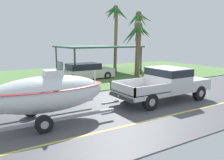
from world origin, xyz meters
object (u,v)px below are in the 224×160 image
(palm_tree_near_right, at_px, (138,39))
(palm_tree_mid, at_px, (115,20))
(parked_sedan_near, at_px, (85,72))
(palm_tree_near_left, at_px, (138,26))
(carport_awning, at_px, (98,47))
(pickup_truck_towing, at_px, (167,82))
(boat_on_trailer, at_px, (48,94))

(palm_tree_near_right, xyz_separation_m, palm_tree_mid, (2.24, 7.05, 2.18))
(parked_sedan_near, xyz_separation_m, palm_tree_mid, (6.46, 5.47, 4.91))
(palm_tree_near_right, bearing_deg, palm_tree_near_left, 51.69)
(carport_awning, relative_size, palm_tree_near_right, 1.52)
(parked_sedan_near, bearing_deg, palm_tree_near_left, 27.04)
(pickup_truck_towing, xyz_separation_m, palm_tree_near_left, (8.19, 13.15, 3.88))
(palm_tree_near_left, bearing_deg, carport_awning, -161.34)
(palm_tree_near_left, height_order, palm_tree_mid, palm_tree_mid)
(palm_tree_near_right, bearing_deg, carport_awning, 112.59)
(palm_tree_near_right, bearing_deg, parked_sedan_near, 159.45)
(boat_on_trailer, xyz_separation_m, carport_awning, (8.15, 10.91, 1.44))
(boat_on_trailer, xyz_separation_m, palm_tree_near_left, (14.77, 13.15, 3.72))
(parked_sedan_near, distance_m, palm_tree_near_left, 11.13)
(pickup_truck_towing, xyz_separation_m, carport_awning, (1.57, 10.91, 1.60))
(parked_sedan_near, bearing_deg, pickup_truck_towing, -83.41)
(pickup_truck_towing, height_order, parked_sedan_near, pickup_truck_towing)
(parked_sedan_near, height_order, carport_awning, carport_awning)
(palm_tree_near_left, bearing_deg, pickup_truck_towing, -121.93)
(pickup_truck_towing, relative_size, palm_tree_near_left, 0.84)
(boat_on_trailer, bearing_deg, carport_awning, 53.25)
(parked_sedan_near, relative_size, carport_awning, 0.63)
(carport_awning, bearing_deg, palm_tree_near_left, 18.66)
(carport_awning, bearing_deg, parked_sedan_near, -136.19)
(boat_on_trailer, height_order, palm_tree_mid, palm_tree_mid)
(pickup_truck_towing, distance_m, palm_tree_mid, 15.66)
(boat_on_trailer, height_order, parked_sedan_near, boat_on_trailer)
(carport_awning, xyz_separation_m, palm_tree_mid, (3.92, 3.03, 2.97))
(boat_on_trailer, distance_m, palm_tree_mid, 18.95)
(palm_tree_mid, bearing_deg, parked_sedan_near, -139.76)
(pickup_truck_towing, height_order, palm_tree_mid, palm_tree_mid)
(boat_on_trailer, xyz_separation_m, palm_tree_mid, (12.06, 13.94, 4.41))
(carport_awning, distance_m, palm_tree_near_left, 7.36)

